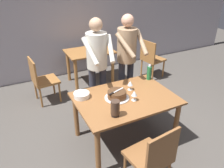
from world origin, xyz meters
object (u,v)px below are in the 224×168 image
person_standing_beside (127,54)px  chair_near_side (153,156)px  wine_glass_near (134,94)px  background_chair_1 (151,58)px  background_table (90,58)px  wine_glass_far (130,83)px  person_cutting_cake (97,60)px  background_chair_0 (42,79)px  hurricane_lamp (115,108)px  main_dining_table (125,104)px  cake_knife (113,93)px  plate_stack (82,95)px  water_bottle (149,73)px  cake_on_platter (117,95)px

person_standing_beside → chair_near_side: 1.79m
wine_glass_near → background_chair_1: bearing=48.4°
chair_near_side → background_table: chair_near_side is taller
wine_glass_far → person_cutting_cake: size_ratio=0.08×
background_chair_0 → background_chair_1: size_ratio=1.00×
hurricane_lamp → chair_near_side: bearing=-71.3°
main_dining_table → wine_glass_near: bearing=-59.9°
cake_knife → person_cutting_cake: bearing=84.3°
wine_glass_far → background_chair_0: bearing=124.6°
plate_stack → water_bottle: bearing=2.2°
cake_knife → person_cutting_cake: 0.72m
main_dining_table → background_table: 2.07m
person_cutting_cake → hurricane_lamp: bearing=-101.7°
plate_stack → cake_knife: bearing=-36.5°
water_bottle → wine_glass_near: bearing=-141.2°
water_bottle → background_chair_1: water_bottle is taller
wine_glass_near → background_table: size_ratio=0.14×
wine_glass_far → background_table: 1.91m
main_dining_table → person_standing_beside: size_ratio=0.79×
background_table → background_chair_1: bearing=-17.0°
background_chair_0 → wine_glass_near: bearing=-62.3°
background_chair_1 → cake_on_platter: bearing=-137.4°
chair_near_side → background_chair_1: same height
main_dining_table → cake_on_platter: 0.20m
person_cutting_cake → background_chair_0: 1.34m
cake_on_platter → water_bottle: (0.73, 0.29, 0.06)m
main_dining_table → person_cutting_cake: size_ratio=0.79×
person_standing_beside → chair_near_side: (-0.57, -1.60, -0.58)m
water_bottle → background_chair_0: water_bottle is taller
cake_on_platter → person_standing_beside: size_ratio=0.20×
main_dining_table → wine_glass_near: wine_glass_near is taller
person_cutting_cake → background_chair_0: size_ratio=1.91×
water_bottle → person_standing_beside: size_ratio=0.15×
main_dining_table → cake_knife: bearing=175.8°
main_dining_table → cake_knife: (-0.18, 0.01, 0.23)m
wine_glass_near → person_standing_beside: person_standing_beside is taller
hurricane_lamp → background_table: (0.60, 2.36, -0.28)m
main_dining_table → cake_knife: size_ratio=5.21×
background_chair_1 → person_cutting_cake: bearing=-151.7°
chair_near_side → water_bottle: bearing=57.8°
chair_near_side → hurricane_lamp: bearing=108.7°
wine_glass_near → wine_glass_far: same height
wine_glass_near → background_table: bearing=84.6°
person_standing_beside → wine_glass_far: bearing=-115.0°
wine_glass_far → background_chair_1: 2.10m
wine_glass_far → hurricane_lamp: size_ratio=0.69×
cake_on_platter → person_cutting_cake: bearing=89.9°
background_chair_0 → background_chair_1: same height
hurricane_lamp → background_chair_1: 2.78m
person_cutting_cake → person_standing_beside: size_ratio=1.00×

